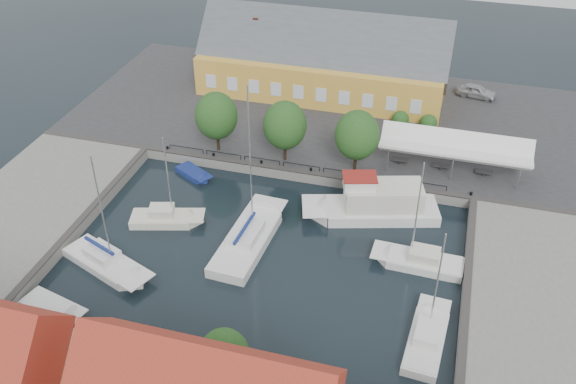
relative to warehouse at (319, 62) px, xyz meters
The scene contains 18 objects.
ground 28.82m from the warehouse, 84.77° to the right, with size 140.00×140.00×0.00m, color black.
north_quay 7.13m from the warehouse, 64.14° to the right, with size 56.00×26.00×1.00m, color #2D2D30.
west_quay 36.24m from the warehouse, 122.58° to the right, with size 12.00×24.00×1.00m, color slate.
east_quay 39.27m from the warehouse, 50.98° to the right, with size 12.00×24.00×1.00m, color slate.
quay_edge_fittings 23.99m from the warehouse, 83.67° to the right, with size 56.00×24.72×0.40m.
warehouse is the anchor object (origin of this frame).
tent_canopy 21.63m from the warehouse, 39.86° to the right, with size 14.00×4.00×2.83m.
quay_trees 16.37m from the warehouse, 87.91° to the right, with size 18.20×4.20×6.30m.
car_silver 18.64m from the warehouse, ahead, with size 1.81×4.50×1.53m, color #B2B5BA.
car_red 10.66m from the warehouse, 101.22° to the right, with size 1.33×3.80×1.25m, color #521C12.
center_sailboat 28.85m from the warehouse, 88.29° to the right, with size 3.86×11.20×14.79m.
trawler 24.33m from the warehouse, 64.07° to the right, with size 12.60×6.84×5.00m.
east_boat_b 31.57m from the warehouse, 61.15° to the right, with size 7.58×2.72×10.32m.
east_boat_c 39.39m from the warehouse, 65.13° to the right, with size 2.88×7.73×9.82m.
west_boat_b 28.92m from the warehouse, 104.41° to the right, with size 6.83×3.89×9.21m.
west_boat_d 35.92m from the warehouse, 104.98° to the right, with size 8.84×5.55×11.48m.
launch_sw 41.58m from the warehouse, 105.02° to the right, with size 5.62×3.21×0.98m.
launch_nw 21.90m from the warehouse, 110.99° to the right, with size 4.37×3.44×0.88m.
Camera 1 is at (12.90, -39.77, 34.65)m, focal length 40.00 mm.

